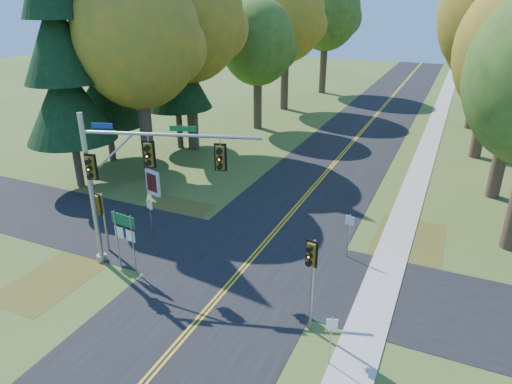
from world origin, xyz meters
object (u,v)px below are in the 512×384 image
at_px(east_signal_pole, 311,264).
at_px(route_sign_cluster, 124,231).
at_px(info_kiosk, 153,183).
at_px(traffic_mast, 130,172).

distance_m(east_signal_pole, route_sign_cluster, 9.04).
relative_size(route_sign_cluster, info_kiosk, 1.78).
bearing_deg(route_sign_cluster, info_kiosk, 124.94).
height_order(east_signal_pole, info_kiosk, east_signal_pole).
distance_m(traffic_mast, east_signal_pole, 9.11).
bearing_deg(traffic_mast, info_kiosk, 104.86).
height_order(traffic_mast, east_signal_pole, traffic_mast).
bearing_deg(east_signal_pole, info_kiosk, 155.08).
height_order(traffic_mast, route_sign_cluster, traffic_mast).
xyz_separation_m(east_signal_pole, info_kiosk, (-13.22, 8.38, -2.20)).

